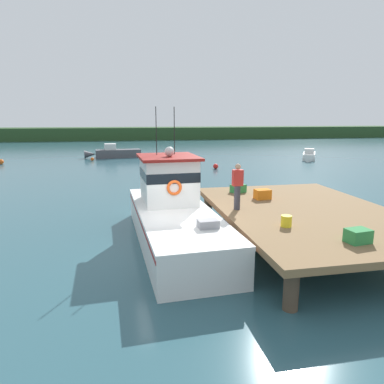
% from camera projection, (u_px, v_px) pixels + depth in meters
% --- Properties ---
extents(ground_plane, '(200.00, 200.00, 0.00)m').
position_uv_depth(ground_plane, '(173.00, 251.00, 11.67)').
color(ground_plane, '#2D5660').
extents(dock, '(6.00, 9.00, 1.20)m').
position_uv_depth(dock, '(306.00, 213.00, 12.34)').
color(dock, '#4C3D2D').
rests_on(dock, ground).
extents(main_fishing_boat, '(2.99, 9.89, 4.80)m').
position_uv_depth(main_fishing_boat, '(172.00, 212.00, 12.80)').
color(main_fishing_boat, white).
rests_on(main_fishing_boat, ground).
extents(crate_single_far, '(0.66, 0.52, 0.36)m').
position_uv_depth(crate_single_far, '(358.00, 236.00, 9.06)').
color(crate_single_far, '#2D8442').
rests_on(crate_single_far, dock).
extents(crate_single_by_cleat, '(0.64, 0.49, 0.39)m').
position_uv_depth(crate_single_by_cleat, '(262.00, 194.00, 13.90)').
color(crate_single_by_cleat, orange).
rests_on(crate_single_by_cleat, dock).
extents(crate_stack_mid_dock, '(0.72, 0.63, 0.34)m').
position_uv_depth(crate_stack_mid_dock, '(238.00, 188.00, 15.13)').
color(crate_stack_mid_dock, '#2D8442').
rests_on(crate_stack_mid_dock, dock).
extents(bait_bucket, '(0.32, 0.32, 0.34)m').
position_uv_depth(bait_bucket, '(286.00, 221.00, 10.38)').
color(bait_bucket, yellow).
rests_on(bait_bucket, dock).
extents(deckhand_by_the_boat, '(0.36, 0.22, 1.63)m').
position_uv_depth(deckhand_by_the_boat, '(237.00, 186.00, 12.18)').
color(deckhand_by_the_boat, '#383842').
rests_on(deckhand_by_the_boat, dock).
extents(moored_boat_near_channel, '(3.18, 4.49, 1.19)m').
position_uv_depth(moored_boat_near_channel, '(309.00, 156.00, 36.95)').
color(moored_boat_near_channel, white).
rests_on(moored_boat_near_channel, ground).
extents(moored_boat_far_left, '(6.19, 2.06, 1.55)m').
position_uv_depth(moored_boat_far_left, '(114.00, 153.00, 38.73)').
color(moored_boat_far_left, '#4C4C51').
rests_on(moored_boat_far_left, ground).
extents(mooring_buoy_inshore, '(0.34, 0.34, 0.34)m').
position_uv_depth(mooring_buoy_inshore, '(92.00, 159.00, 36.00)').
color(mooring_buoy_inshore, '#EA5B19').
rests_on(mooring_buoy_inshore, ground).
extents(mooring_buoy_spare_mooring, '(0.49, 0.49, 0.49)m').
position_uv_depth(mooring_buoy_spare_mooring, '(1.00, 162.00, 33.29)').
color(mooring_buoy_spare_mooring, '#EA5B19').
rests_on(mooring_buoy_spare_mooring, ground).
extents(mooring_buoy_outer, '(0.45, 0.45, 0.45)m').
position_uv_depth(mooring_buoy_outer, '(216.00, 166.00, 30.30)').
color(mooring_buoy_outer, red).
rests_on(mooring_buoy_outer, ground).
extents(far_shoreline, '(120.00, 8.00, 2.40)m').
position_uv_depth(far_shoreline, '(131.00, 133.00, 70.93)').
color(far_shoreline, '#284723').
rests_on(far_shoreline, ground).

